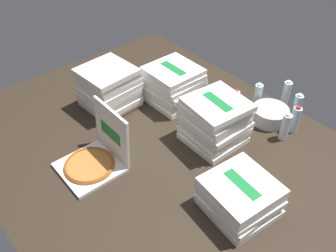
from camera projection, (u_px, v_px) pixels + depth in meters
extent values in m
cube|color=#2D2319|center=(163.00, 150.00, 2.75)|extent=(3.20, 2.40, 0.02)
cube|color=white|center=(90.00, 167.00, 2.58)|extent=(0.41, 0.41, 0.03)
cylinder|color=#B77033|center=(89.00, 165.00, 2.57)|extent=(0.36, 0.36, 0.02)
torus|color=#9C501E|center=(89.00, 164.00, 2.56)|extent=(0.36, 0.36, 0.02)
cube|color=white|center=(112.00, 132.00, 2.55)|extent=(0.41, 0.04, 0.41)
cube|color=#197A38|center=(110.00, 133.00, 2.54)|extent=(0.24, 0.01, 0.10)
cube|color=white|center=(173.00, 98.00, 3.21)|extent=(0.42, 0.42, 0.05)
cube|color=#197A38|center=(173.00, 96.00, 3.20)|extent=(0.27, 0.08, 0.00)
cube|color=white|center=(173.00, 93.00, 3.19)|extent=(0.43, 0.43, 0.05)
cube|color=white|center=(173.00, 89.00, 3.16)|extent=(0.43, 0.43, 0.05)
cube|color=#197A38|center=(174.00, 87.00, 3.14)|extent=(0.27, 0.09, 0.00)
cube|color=white|center=(175.00, 85.00, 3.13)|extent=(0.43, 0.43, 0.05)
cube|color=white|center=(174.00, 80.00, 3.10)|extent=(0.41, 0.41, 0.05)
cube|color=#197A38|center=(174.00, 78.00, 3.08)|extent=(0.26, 0.08, 0.00)
cube|color=white|center=(174.00, 76.00, 3.07)|extent=(0.42, 0.42, 0.05)
cube|color=#197A38|center=(174.00, 73.00, 3.05)|extent=(0.27, 0.08, 0.00)
cube|color=white|center=(173.00, 71.00, 3.04)|extent=(0.41, 0.41, 0.05)
cube|color=#197A38|center=(173.00, 68.00, 3.03)|extent=(0.26, 0.07, 0.00)
cube|color=white|center=(111.00, 103.00, 3.16)|extent=(0.44, 0.44, 0.05)
cube|color=white|center=(111.00, 100.00, 3.12)|extent=(0.44, 0.44, 0.05)
cube|color=#197A38|center=(111.00, 97.00, 3.10)|extent=(0.27, 0.10, 0.00)
cube|color=white|center=(109.00, 94.00, 3.10)|extent=(0.45, 0.45, 0.05)
cube|color=white|center=(109.00, 91.00, 3.06)|extent=(0.44, 0.44, 0.05)
cube|color=white|center=(110.00, 85.00, 3.04)|extent=(0.44, 0.44, 0.05)
cube|color=#197A38|center=(110.00, 83.00, 3.02)|extent=(0.27, 0.09, 0.00)
cube|color=white|center=(109.00, 80.00, 3.01)|extent=(0.43, 0.43, 0.05)
cube|color=#197A38|center=(109.00, 78.00, 3.00)|extent=(0.27, 0.09, 0.00)
cube|color=white|center=(107.00, 76.00, 2.98)|extent=(0.44, 0.44, 0.05)
cube|color=white|center=(106.00, 72.00, 2.94)|extent=(0.44, 0.44, 0.05)
cube|color=white|center=(213.00, 137.00, 2.81)|extent=(0.41, 0.41, 0.05)
cube|color=white|center=(213.00, 132.00, 2.79)|extent=(0.42, 0.42, 0.05)
cube|color=#197A38|center=(213.00, 129.00, 2.78)|extent=(0.27, 0.08, 0.00)
cube|color=white|center=(215.00, 127.00, 2.76)|extent=(0.43, 0.43, 0.05)
cube|color=#197A38|center=(215.00, 125.00, 2.75)|extent=(0.27, 0.09, 0.00)
cube|color=white|center=(217.00, 123.00, 2.73)|extent=(0.41, 0.41, 0.05)
cube|color=#197A38|center=(217.00, 120.00, 2.71)|extent=(0.26, 0.07, 0.00)
cube|color=white|center=(214.00, 118.00, 2.70)|extent=(0.43, 0.43, 0.05)
cube|color=#197A38|center=(214.00, 115.00, 2.68)|extent=(0.27, 0.09, 0.00)
cube|color=white|center=(216.00, 113.00, 2.67)|extent=(0.41, 0.41, 0.05)
cube|color=#197A38|center=(216.00, 111.00, 2.65)|extent=(0.26, 0.08, 0.00)
cube|color=white|center=(215.00, 108.00, 2.64)|extent=(0.43, 0.43, 0.05)
cube|color=#197A38|center=(215.00, 105.00, 2.63)|extent=(0.27, 0.09, 0.00)
cube|color=white|center=(217.00, 104.00, 2.60)|extent=(0.44, 0.44, 0.05)
cube|color=#197A38|center=(218.00, 101.00, 2.58)|extent=(0.27, 0.10, 0.00)
cube|color=white|center=(239.00, 206.00, 2.30)|extent=(0.45, 0.45, 0.05)
cube|color=#197A38|center=(239.00, 204.00, 2.29)|extent=(0.27, 0.10, 0.00)
cube|color=white|center=(239.00, 201.00, 2.28)|extent=(0.43, 0.43, 0.05)
cube|color=#197A38|center=(239.00, 199.00, 2.26)|extent=(0.27, 0.09, 0.00)
cube|color=white|center=(240.00, 197.00, 2.24)|extent=(0.45, 0.45, 0.05)
cube|color=white|center=(240.00, 192.00, 2.22)|extent=(0.44, 0.44, 0.05)
cube|color=#197A38|center=(241.00, 189.00, 2.20)|extent=(0.27, 0.10, 0.00)
cube|color=white|center=(241.00, 187.00, 2.19)|extent=(0.44, 0.44, 0.05)
cube|color=#197A38|center=(242.00, 184.00, 2.17)|extent=(0.27, 0.10, 0.00)
cylinder|color=#B7BABF|center=(270.00, 115.00, 2.97)|extent=(0.30, 0.30, 0.13)
cylinder|color=silver|center=(295.00, 120.00, 2.83)|extent=(0.07, 0.07, 0.23)
cylinder|color=red|center=(299.00, 108.00, 2.76)|extent=(0.04, 0.04, 0.02)
cylinder|color=white|center=(286.00, 94.00, 3.11)|extent=(0.07, 0.07, 0.23)
cylinder|color=white|center=(289.00, 82.00, 3.03)|extent=(0.04, 0.04, 0.02)
cylinder|color=silver|center=(257.00, 96.00, 3.08)|extent=(0.07, 0.07, 0.23)
cylinder|color=white|center=(260.00, 84.00, 3.00)|extent=(0.04, 0.04, 0.02)
cylinder|color=white|center=(285.00, 127.00, 2.77)|extent=(0.07, 0.07, 0.23)
cylinder|color=white|center=(289.00, 115.00, 2.69)|extent=(0.04, 0.04, 0.02)
cylinder|color=silver|center=(297.00, 107.00, 2.96)|extent=(0.07, 0.07, 0.23)
cylinder|color=white|center=(300.00, 95.00, 2.88)|extent=(0.04, 0.04, 0.02)
cylinder|color=white|center=(235.00, 103.00, 3.01)|extent=(0.07, 0.07, 0.23)
cylinder|color=red|center=(236.00, 91.00, 2.93)|extent=(0.04, 0.04, 0.02)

